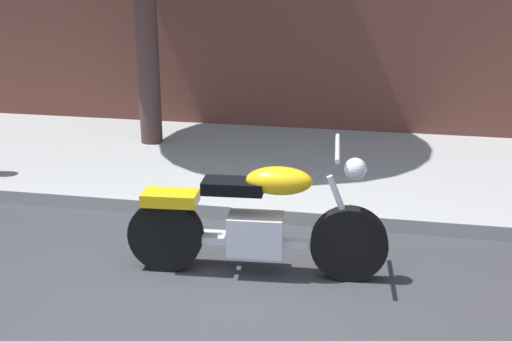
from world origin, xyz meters
TOP-DOWN VIEW (x-y plane):
  - ground_plane at (0.00, 0.00)m, footprint 60.00×60.00m
  - sidewalk at (0.00, 3.27)m, footprint 18.12×3.14m
  - motorcycle at (0.20, 0.64)m, footprint 2.09×0.70m

SIDE VIEW (x-z plane):
  - ground_plane at x=0.00m, z-range 0.00..0.00m
  - sidewalk at x=0.00m, z-range 0.00..0.14m
  - motorcycle at x=0.20m, z-range -0.11..1.00m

